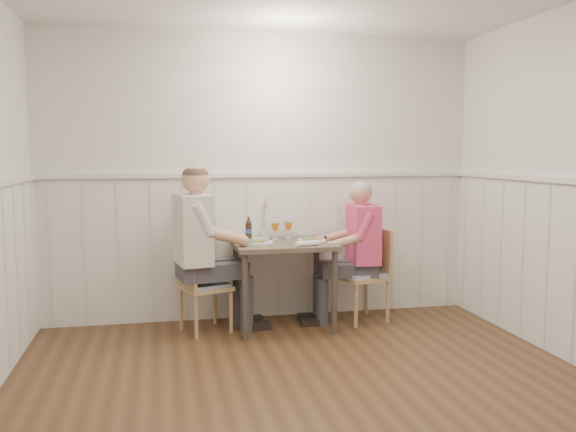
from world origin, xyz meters
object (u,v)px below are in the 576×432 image
Objects in this scene: man_in_pink at (358,262)px; chair_left at (200,283)px; grass_vase at (263,219)px; dining_table at (283,254)px; diner_cream at (198,262)px; beer_bottle at (249,230)px; chair_right at (367,271)px.

chair_left is at bearing -177.92° from man_in_pink.
man_in_pink reaches higher than grass_vase.
grass_vase is (-0.83, 0.27, 0.38)m from man_in_pink.
dining_table is 1.09× the size of chair_left.
beer_bottle is at bearing 27.22° from diner_cream.
man_in_pink is 6.33× the size of beer_bottle.
chair_left is at bearing -151.67° from grass_vase.
grass_vase is (-0.91, 0.25, 0.47)m from chair_right.
diner_cream reaches higher than dining_table.
man_in_pink is 1.44m from diner_cream.
chair_right reaches higher than dining_table.
chair_left is (-0.72, -0.01, -0.22)m from dining_table.
chair_left is 0.65m from beer_bottle.
chair_left is 0.84m from grass_vase.
diner_cream reaches higher than man_in_pink.
chair_right is at bearing 4.21° from dining_table.
dining_table is 0.43m from grass_vase.
dining_table is at bearing -68.08° from grass_vase.
grass_vase reaches higher than chair_right.
grass_vase is (0.61, 0.34, 0.32)m from diner_cream.
beer_bottle is at bearing 25.94° from chair_left.
dining_table is 0.59× the size of diner_cream.
grass_vase is at bearing 28.33° from chair_left.
beer_bottle is 0.54× the size of grass_vase.
grass_vase is (-0.12, 0.31, 0.28)m from dining_table.
chair_left is (-1.51, -0.07, -0.03)m from chair_right.
chair_right is 1.14m from beer_bottle.
diner_cream is 3.78× the size of grass_vase.
grass_vase is at bearing 111.92° from dining_table.
chair_right reaches higher than chair_left.
man_in_pink is at bearing 2.08° from chair_left.
man_in_pink reaches higher than beer_bottle.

